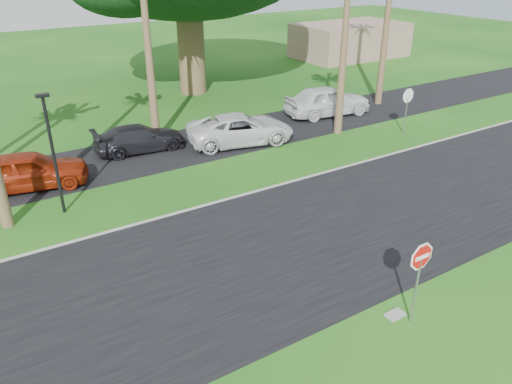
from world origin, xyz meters
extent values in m
plane|color=#134812|center=(0.00, 0.00, 0.00)|extent=(120.00, 120.00, 0.00)
cube|color=black|center=(0.00, 2.00, 0.01)|extent=(120.00, 8.00, 0.02)
cube|color=black|center=(0.00, 12.50, 0.01)|extent=(120.00, 5.00, 0.02)
cube|color=gray|center=(0.00, 6.05, 0.03)|extent=(120.00, 0.12, 0.06)
cylinder|color=gray|center=(0.50, -3.00, 1.00)|extent=(0.07, 0.07, 2.00)
cylinder|color=white|center=(0.50, -3.00, 2.10)|extent=(1.05, 0.02, 1.05)
cylinder|color=red|center=(0.50, -3.00, 2.10)|extent=(0.90, 0.02, 0.90)
cube|color=white|center=(0.50, -3.00, 2.10)|extent=(0.50, 0.02, 0.12)
cylinder|color=gray|center=(12.00, 8.00, 1.00)|extent=(0.07, 0.07, 2.00)
cylinder|color=white|center=(12.00, 8.00, 2.10)|extent=(1.05, 0.02, 1.05)
cylinder|color=red|center=(12.00, 8.00, 2.10)|extent=(0.90, 0.02, 0.90)
cube|color=white|center=(12.00, 8.00, 2.10)|extent=(0.50, 0.02, 0.12)
cone|color=brown|center=(0.00, 14.00, 4.75)|extent=(0.44, 0.44, 9.50)
cone|color=brown|center=(9.00, 10.00, 4.25)|extent=(0.44, 0.44, 8.50)
cone|color=brown|center=(15.00, 13.00, 6.00)|extent=(0.44, 0.44, 12.00)
cylinder|color=brown|center=(6.00, 22.00, 3.00)|extent=(1.80, 1.80, 6.00)
cylinder|color=black|center=(-6.00, 8.50, 2.25)|extent=(0.12, 0.12, 4.50)
cube|color=black|center=(-6.00, 8.50, 4.58)|extent=(0.45, 0.25, 0.12)
cube|color=gray|center=(24.00, 26.00, 1.50)|extent=(10.00, 6.00, 3.00)
imported|color=maroon|center=(-6.63, 11.43, 0.80)|extent=(4.97, 2.83, 1.59)
imported|color=black|center=(-1.21, 13.12, 0.65)|extent=(4.63, 2.15, 1.31)
imported|color=silver|center=(3.62, 11.39, 0.76)|extent=(5.92, 3.70, 1.52)
imported|color=silver|center=(10.52, 12.79, 0.89)|extent=(5.50, 2.86, 1.79)
cube|color=gray|center=(0.32, -2.61, 0.03)|extent=(0.55, 0.36, 0.06)
camera|label=1|loc=(-8.73, -9.79, 9.15)|focal=35.00mm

